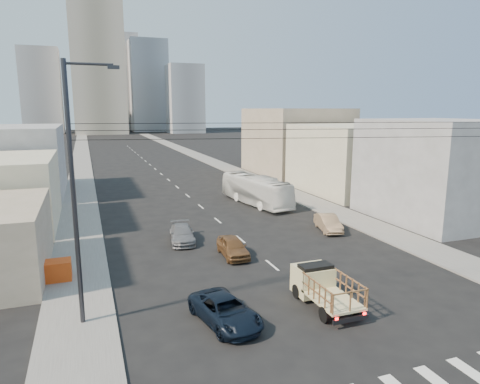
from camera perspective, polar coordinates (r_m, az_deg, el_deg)
ground at (r=21.68m, az=13.38°, el=-16.55°), size 420.00×420.00×0.00m
sidewalk_left at (r=86.48m, az=-20.42°, el=3.77°), size 3.50×180.00×0.12m
sidewalk_right at (r=89.38m, az=-5.16°, el=4.63°), size 3.50×180.00×0.12m
lane_dashes at (r=70.46m, az=-10.86°, el=2.72°), size 0.15×104.00×0.01m
flatbed_pickup at (r=22.71m, az=11.08°, el=-12.08°), size 1.95×4.41×1.90m
navy_pickup at (r=20.80m, az=-1.99°, el=-15.53°), size 2.90×4.83×1.25m
city_bus at (r=45.18m, az=2.12°, el=0.28°), size 4.18×11.14×3.03m
sedan_brown at (r=29.43m, az=-0.96°, el=-7.32°), size 1.74×3.98×1.34m
sedan_tan at (r=36.18m, az=11.68°, el=-4.05°), size 2.34×4.24×1.32m
sedan_grey at (r=32.80m, az=-7.74°, el=-5.56°), size 2.32×4.49×1.25m
streetlamp_left at (r=20.22m, az=-21.07°, el=0.34°), size 2.36×0.25×12.00m
overhead_wires at (r=20.55m, az=12.19°, el=8.11°), size 23.01×5.02×0.72m
crate_stack at (r=27.46m, az=-23.46°, el=-9.59°), size 1.80×1.20×1.14m
bldg_right_near at (r=42.62m, az=24.86°, el=2.68°), size 10.00×12.00×9.00m
bldg_right_mid at (r=53.72m, az=14.70°, el=4.32°), size 11.00×14.00×8.00m
bldg_right_far at (r=67.58m, az=7.37°, el=6.74°), size 12.00×16.00×10.00m
bldg_left_far at (r=55.90m, az=-28.73°, el=3.57°), size 12.00×16.00×8.00m
high_rise_tower at (r=187.12m, az=-18.50°, el=16.62°), size 20.00×20.00×60.00m
midrise_ne at (r=203.22m, az=-12.08°, el=13.61°), size 16.00×16.00×40.00m
midrise_nw at (r=196.62m, az=-24.91°, el=12.07°), size 15.00×15.00×34.00m
midrise_back at (r=216.90m, az=-15.90°, el=13.79°), size 18.00×18.00×44.00m
midrise_east at (r=185.52m, az=-7.36°, el=12.18°), size 14.00×14.00×28.00m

